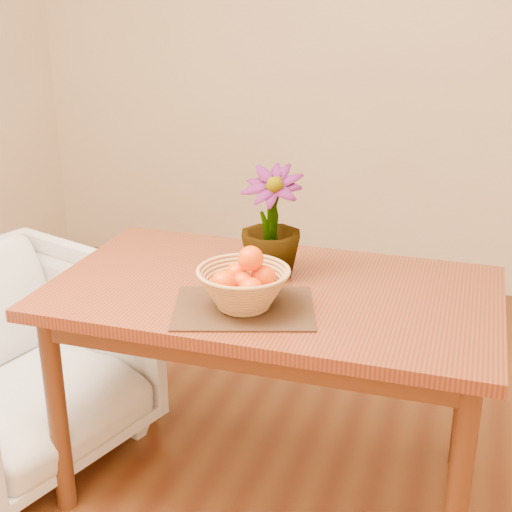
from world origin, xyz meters
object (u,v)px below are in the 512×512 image
(table, at_px, (272,312))
(potted_plant, at_px, (271,222))
(armchair, at_px, (15,354))
(wicker_basket, at_px, (244,290))

(table, height_order, potted_plant, potted_plant)
(potted_plant, bearing_deg, armchair, -168.44)
(potted_plant, distance_m, armchair, 1.06)
(potted_plant, relative_size, armchair, 0.45)
(wicker_basket, bearing_deg, armchair, 173.75)
(table, xyz_separation_m, armchair, (-0.94, -0.08, -0.26))
(wicker_basket, relative_size, potted_plant, 0.76)
(wicker_basket, bearing_deg, potted_plant, 90.23)
(table, xyz_separation_m, wicker_basket, (-0.04, -0.18, 0.15))
(wicker_basket, xyz_separation_m, armchair, (-0.90, 0.10, -0.41))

